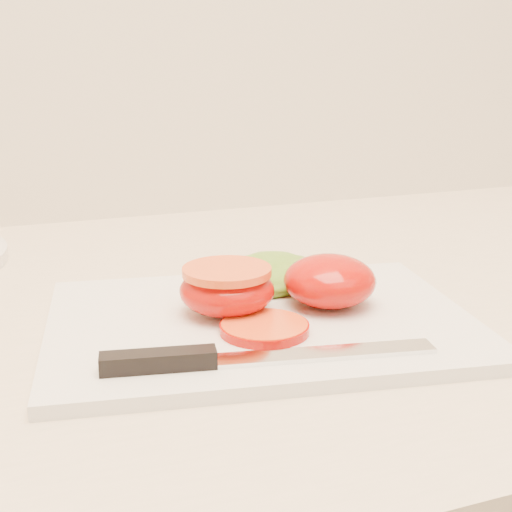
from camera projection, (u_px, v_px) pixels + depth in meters
name	position (u px, v px, depth m)	size (l,w,h in m)	color
cutting_board	(261.00, 322.00, 0.54)	(0.32, 0.23, 0.01)	silver
tomato_half_dome	(330.00, 281.00, 0.56)	(0.07, 0.07, 0.04)	#B21702
tomato_half_cut	(227.00, 288.00, 0.54)	(0.07, 0.07, 0.04)	#B21702
tomato_slice_0	(264.00, 328.00, 0.51)	(0.06, 0.06, 0.01)	orange
tomato_slice_1	(263.00, 327.00, 0.51)	(0.05, 0.05, 0.01)	orange
lettuce_leaf_0	(274.00, 273.00, 0.61)	(0.10, 0.07, 0.02)	#6AA22B
knife	(225.00, 358.00, 0.46)	(0.22, 0.06, 0.01)	silver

